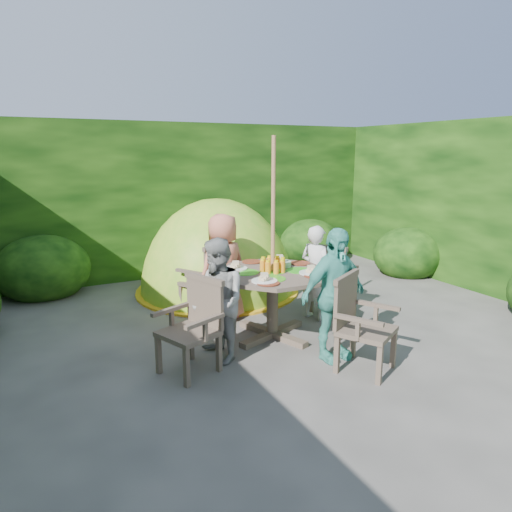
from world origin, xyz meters
name	(u,v)px	position (x,y,z in m)	size (l,w,h in m)	color
ground	(295,353)	(0.00, 0.00, 0.00)	(60.00, 60.00, 0.00)	#46433E
hedge_enclosure	(240,217)	(0.00, 1.33, 1.25)	(9.00, 9.00, 2.50)	black
patio_table	(273,282)	(0.00, 0.49, 0.64)	(1.66, 1.66, 0.91)	#473A2E
parasol_pole	(273,241)	(-0.01, 0.49, 1.10)	(0.04, 0.04, 2.20)	#97653C
garden_chair_right	(331,278)	(1.04, 0.84, 0.47)	(0.67, 0.69, 0.88)	#473A2E
garden_chair_left	(194,324)	(-1.05, 0.12, 0.46)	(0.61, 0.65, 0.86)	#473A2E
garden_chair_back	(208,278)	(-0.36, 1.53, 0.47)	(0.70, 0.67, 0.89)	#473A2E
garden_chair_front	(359,322)	(0.35, -0.56, 0.47)	(0.69, 0.66, 0.88)	#473A2E
child_right	(316,273)	(0.75, 0.75, 0.59)	(0.43, 0.28, 1.17)	silver
child_left	(218,301)	(-0.76, 0.22, 0.62)	(0.60, 0.47, 1.23)	gray
child_back	(223,268)	(-0.27, 1.24, 0.66)	(0.65, 0.42, 1.32)	#D37457
child_front	(334,295)	(0.26, -0.27, 0.67)	(0.78, 0.33, 1.33)	#4CB3A1
dome_tent	(218,290)	(0.12, 2.38, 0.00)	(2.64, 2.64, 2.76)	#6CB723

